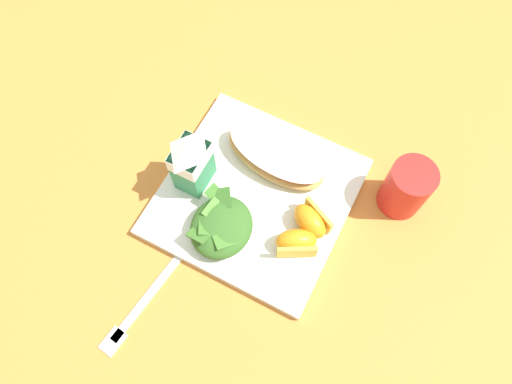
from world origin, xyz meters
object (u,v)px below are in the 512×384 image
object	(u,v)px
green_salad_pile	(221,227)
orange_wedge_middle	(311,220)
drinking_red_cup	(406,188)
metal_fork	(141,306)
white_plate	(256,197)
orange_wedge_front	(296,243)
cheesy_pizza_bread	(276,156)
milk_carton	(191,161)

from	to	relation	value
green_salad_pile	orange_wedge_middle	xyz separation A→B (m)	(0.07, -0.11, -0.00)
drinking_red_cup	metal_fork	bearing A→B (deg)	140.31
white_plate	orange_wedge_front	distance (m)	0.11
drinking_red_cup	cheesy_pizza_bread	bearing A→B (deg)	99.68
green_salad_pile	drinking_red_cup	bearing A→B (deg)	-50.92
white_plate	orange_wedge_front	bearing A→B (deg)	-117.92
milk_carton	orange_wedge_middle	size ratio (longest dim) A/B	1.58
milk_carton	orange_wedge_front	world-z (taller)	milk_carton
white_plate	green_salad_pile	bearing A→B (deg)	167.02
orange_wedge_front	metal_fork	size ratio (longest dim) A/B	0.37
cheesy_pizza_bread	metal_fork	bearing A→B (deg)	166.42
cheesy_pizza_bread	milk_carton	distance (m)	0.14
milk_carton	drinking_red_cup	size ratio (longest dim) A/B	1.15
cheesy_pizza_bread	milk_carton	size ratio (longest dim) A/B	1.62
white_plate	green_salad_pile	size ratio (longest dim) A/B	2.67
metal_fork	drinking_red_cup	world-z (taller)	drinking_red_cup
orange_wedge_middle	drinking_red_cup	xyz separation A→B (m)	(0.11, -0.11, 0.01)
cheesy_pizza_bread	green_salad_pile	xyz separation A→B (m)	(-0.14, 0.02, 0.00)
cheesy_pizza_bread	metal_fork	distance (m)	0.30
white_plate	metal_fork	distance (m)	0.24
cheesy_pizza_bread	orange_wedge_front	world-z (taller)	orange_wedge_front
orange_wedge_front	orange_wedge_middle	size ratio (longest dim) A/B	1.00
milk_carton	metal_fork	distance (m)	0.22
cheesy_pizza_bread	drinking_red_cup	distance (m)	0.20
white_plate	metal_fork	xyz separation A→B (m)	(-0.23, 0.07, -0.01)
milk_carton	orange_wedge_front	size ratio (longest dim) A/B	1.57
drinking_red_cup	green_salad_pile	bearing A→B (deg)	129.08
cheesy_pizza_bread	orange_wedge_front	bearing A→B (deg)	-141.72
cheesy_pizza_bread	milk_carton	xyz separation A→B (m)	(-0.09, 0.10, 0.04)
metal_fork	drinking_red_cup	xyz separation A→B (m)	(0.33, -0.27, 0.04)
orange_wedge_middle	metal_fork	distance (m)	0.28
green_salad_pile	drinking_red_cup	xyz separation A→B (m)	(0.18, -0.22, 0.01)
white_plate	orange_wedge_front	size ratio (longest dim) A/B	4.00
orange_wedge_middle	green_salad_pile	bearing A→B (deg)	121.68
white_plate	cheesy_pizza_bread	bearing A→B (deg)	-0.32
metal_fork	orange_wedge_front	bearing A→B (deg)	-42.08
cheesy_pizza_bread	orange_wedge_middle	world-z (taller)	orange_wedge_middle
cheesy_pizza_bread	orange_wedge_front	distance (m)	0.15
cheesy_pizza_bread	green_salad_pile	size ratio (longest dim) A/B	1.70
white_plate	orange_wedge_middle	distance (m)	0.10
milk_carton	drinking_red_cup	xyz separation A→B (m)	(0.12, -0.30, -0.03)
milk_carton	metal_fork	bearing A→B (deg)	-172.71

